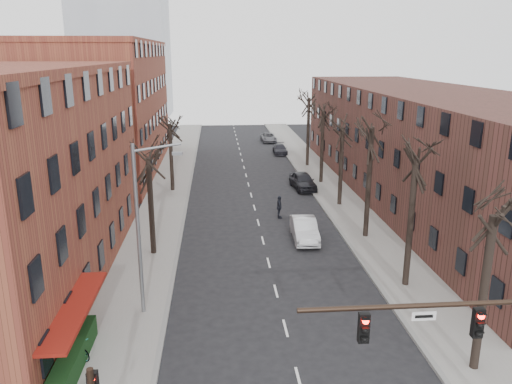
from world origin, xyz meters
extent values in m
cube|color=gray|center=(-8.00, 35.00, 0.07)|extent=(4.00, 90.00, 0.15)
cube|color=gray|center=(8.00, 35.00, 0.07)|extent=(4.00, 90.00, 0.15)
cube|color=brown|center=(-16.00, 44.00, 7.00)|extent=(12.00, 28.00, 14.00)
cube|color=#502B25|center=(16.00, 30.00, 5.00)|extent=(12.00, 50.00, 10.00)
cube|color=maroon|center=(-9.40, 6.00, 0.00)|extent=(1.20, 7.00, 0.15)
cube|color=#123413|center=(-9.50, 5.00, 0.65)|extent=(0.80, 6.00, 1.00)
cylinder|color=black|center=(3.00, -1.00, 6.00)|extent=(8.00, 0.16, 0.16)
cube|color=black|center=(4.50, -1.00, 5.35)|extent=(0.32, 0.22, 0.95)
cube|color=black|center=(1.00, -1.00, 5.35)|extent=(0.32, 0.22, 0.95)
cube|color=silver|center=(2.80, -1.00, 5.65)|extent=(0.75, 0.04, 0.28)
cylinder|color=slate|center=(-7.20, 10.00, 4.50)|extent=(0.20, 0.20, 9.00)
cylinder|color=slate|center=(-6.10, 10.00, 8.80)|extent=(2.39, 0.12, 0.46)
cube|color=slate|center=(-5.10, 10.00, 8.50)|extent=(0.50, 0.22, 0.14)
imported|color=silver|center=(3.03, 19.97, 0.79)|extent=(1.85, 4.87, 1.59)
imported|color=black|center=(5.30, 33.85, 0.84)|extent=(2.46, 5.08, 1.67)
imported|color=black|center=(5.30, 51.88, 0.64)|extent=(1.90, 4.43, 1.27)
imported|color=#595A61|center=(4.74, 61.29, 0.65)|extent=(2.23, 4.72, 1.30)
imported|color=black|center=(1.82, 24.96, 0.95)|extent=(0.48, 1.12, 1.90)
imported|color=gray|center=(-9.60, 6.12, 0.62)|extent=(1.81, 1.59, 0.94)
camera|label=1|loc=(-3.22, -13.78, 13.18)|focal=35.00mm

